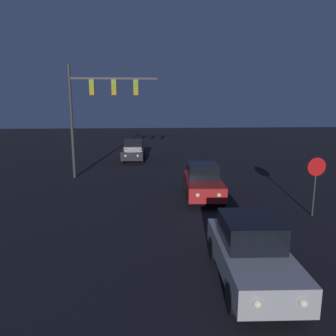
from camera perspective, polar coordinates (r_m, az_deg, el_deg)
car_near at (r=8.85m, az=14.25°, el=-13.91°), size 1.82×4.17×1.66m
car_mid at (r=15.84m, az=6.11°, el=-2.37°), size 1.91×4.19×1.66m
car_far at (r=26.13m, az=-6.02°, el=3.01°), size 1.80×4.16×1.66m
traffic_signal_mast at (r=20.33m, az=-12.50°, el=11.26°), size 5.25×0.30×6.76m
stop_sign at (r=14.29m, az=24.34°, el=-1.18°), size 0.74×0.07×2.42m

